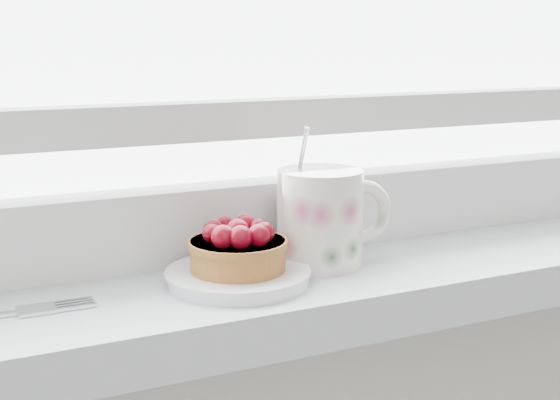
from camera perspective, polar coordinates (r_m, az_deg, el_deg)
saucer at (r=0.67m, az=-3.08°, el=-5.62°), size 0.12×0.12×0.01m
raspberry_tart at (r=0.66m, az=-3.10°, el=-3.52°), size 0.08×0.08×0.04m
floral_mug at (r=0.71m, az=3.16°, el=-1.14°), size 0.12×0.08×0.13m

